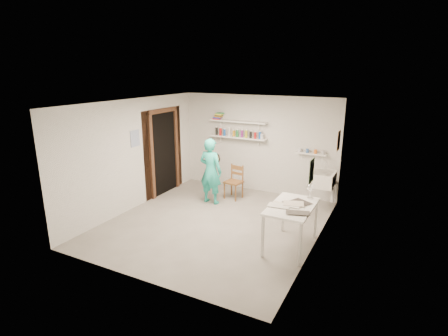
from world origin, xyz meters
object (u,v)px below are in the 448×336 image
at_px(man, 211,171).
at_px(wall_clock, 215,158).
at_px(wooden_chair, 234,182).
at_px(work_table, 291,226).
at_px(desk_lamp, 311,187).
at_px(belfast_sink, 323,179).

xyz_separation_m(man, wall_clock, (-0.01, 0.22, 0.25)).
bearing_deg(wooden_chair, wall_clock, -134.15).
xyz_separation_m(wall_clock, wooden_chair, (0.36, 0.27, -0.61)).
bearing_deg(work_table, wall_clock, 147.62).
relative_size(wall_clock, wooden_chair, 0.34).
xyz_separation_m(work_table, desk_lamp, (0.19, 0.46, 0.61)).
relative_size(wooden_chair, desk_lamp, 5.60).
height_order(belfast_sink, wooden_chair, belfast_sink).
bearing_deg(wooden_chair, man, -116.67).
bearing_deg(wooden_chair, desk_lamp, -22.24).
bearing_deg(man, work_table, 154.40).
distance_m(wooden_chair, desk_lamp, 2.52).
distance_m(belfast_sink, desk_lamp, 1.55).
bearing_deg(belfast_sink, man, -162.21).
bearing_deg(wooden_chair, belfast_sink, 15.96).
relative_size(belfast_sink, wooden_chair, 0.74).
relative_size(man, desk_lamp, 10.47).
height_order(belfast_sink, man, man).
xyz_separation_m(man, desk_lamp, (2.45, -0.76, 0.23)).
relative_size(belfast_sink, desk_lamp, 4.14).
height_order(wall_clock, work_table, wall_clock).
distance_m(belfast_sink, work_table, 2.01).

